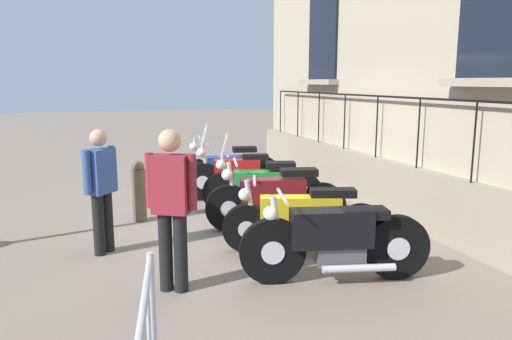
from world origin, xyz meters
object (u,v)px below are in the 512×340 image
at_px(bollard, 139,191).
at_px(pedestrian_standing, 101,185).
at_px(pedestrian_walking, 172,202).
at_px(motorcycle_yellow, 303,220).
at_px(motorcycle_black, 335,240).
at_px(motorcycle_red, 238,176).
at_px(motorcycle_green, 261,186).
at_px(motorcycle_maroon, 276,199).
at_px(motorcycle_blue, 230,168).

distance_m(bollard, pedestrian_standing, 1.49).
bearing_deg(pedestrian_walking, motorcycle_yellow, -159.26).
height_order(motorcycle_black, bollard, motorcycle_black).
bearing_deg(motorcycle_red, pedestrian_standing, 42.33).
xyz_separation_m(motorcycle_green, pedestrian_walking, (1.86, 2.63, 0.50)).
bearing_deg(motorcycle_red, bollard, 25.15).
bearing_deg(motorcycle_green, bollard, -2.51).
distance_m(motorcycle_maroon, motorcycle_black, 1.92).
distance_m(motorcycle_yellow, pedestrian_walking, 1.93).
xyz_separation_m(motorcycle_blue, pedestrian_standing, (2.50, 3.17, 0.46)).
bearing_deg(motorcycle_blue, bollard, 43.56).
distance_m(motorcycle_blue, motorcycle_green, 1.94).
bearing_deg(motorcycle_green, motorcycle_blue, -89.91).
xyz_separation_m(motorcycle_red, motorcycle_yellow, (0.02, 2.92, -0.02)).
bearing_deg(motorcycle_green, pedestrian_walking, 54.77).
height_order(motorcycle_black, pedestrian_standing, pedestrian_standing).
height_order(motorcycle_maroon, pedestrian_standing, pedestrian_standing).
distance_m(motorcycle_red, motorcycle_maroon, 1.96).
xyz_separation_m(bollard, pedestrian_walking, (-0.09, 2.72, 0.47)).
distance_m(motorcycle_black, pedestrian_standing, 2.90).
bearing_deg(motorcycle_black, motorcycle_red, -91.19).
height_order(pedestrian_standing, pedestrian_walking, pedestrian_walking).
xyz_separation_m(motorcycle_blue, motorcycle_green, (-0.00, 1.94, 0.03)).
relative_size(motorcycle_red, pedestrian_standing, 1.29).
xyz_separation_m(motorcycle_red, pedestrian_walking, (1.75, 3.58, 0.51)).
bearing_deg(motorcycle_blue, motorcycle_black, 87.80).
xyz_separation_m(motorcycle_blue, pedestrian_walking, (1.85, 4.57, 0.53)).
height_order(motorcycle_blue, motorcycle_green, motorcycle_green).
bearing_deg(motorcycle_blue, pedestrian_walking, 67.90).
height_order(motorcycle_red, motorcycle_yellow, motorcycle_red).
bearing_deg(bollard, motorcycle_black, 120.28).
bearing_deg(motorcycle_green, motorcycle_yellow, 86.39).
bearing_deg(motorcycle_black, bollard, -59.72).
bearing_deg(bollard, pedestrian_walking, 91.94).
bearing_deg(motorcycle_red, motorcycle_black, 88.81).
bearing_deg(bollard, pedestrian_standing, 67.13).
height_order(motorcycle_red, motorcycle_maroon, motorcycle_red).
bearing_deg(motorcycle_maroon, motorcycle_red, -90.65).
bearing_deg(motorcycle_yellow, pedestrian_walking, 20.74).
relative_size(motorcycle_blue, pedestrian_standing, 1.30).
bearing_deg(motorcycle_red, motorcycle_maroon, 89.35).
bearing_deg(motorcycle_blue, motorcycle_maroon, 87.51).
bearing_deg(pedestrian_standing, bollard, -112.87).
bearing_deg(motorcycle_yellow, pedestrian_standing, -17.26).
relative_size(motorcycle_yellow, motorcycle_black, 0.98).
xyz_separation_m(motorcycle_maroon, motorcycle_yellow, (-0.01, 0.96, -0.04)).
distance_m(motorcycle_maroon, bollard, 2.12).
distance_m(motorcycle_blue, pedestrian_walking, 4.96).
xyz_separation_m(motorcycle_green, bollard, (1.95, -0.09, 0.04)).
relative_size(motorcycle_maroon, motorcycle_yellow, 1.01).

